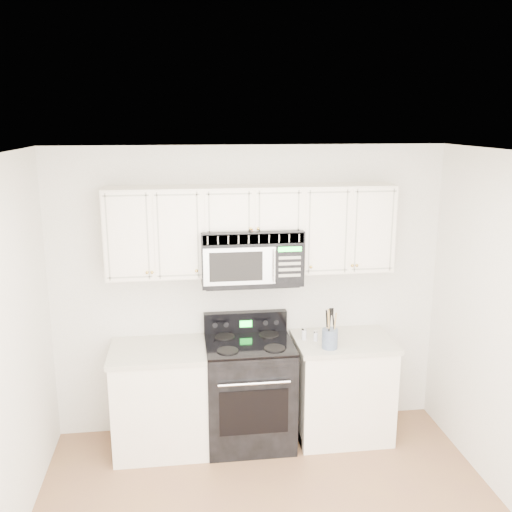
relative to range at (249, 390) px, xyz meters
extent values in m
cube|color=silver|center=(0.04, -1.43, 2.12)|extent=(3.50, 3.50, 0.01)
cube|color=white|center=(0.04, 0.32, 0.82)|extent=(3.50, 0.01, 2.60)
cube|color=white|center=(-0.76, 0.00, -0.04)|extent=(0.82, 0.63, 0.88)
cube|color=beige|center=(-0.76, 0.00, 0.42)|extent=(0.86, 0.65, 0.04)
cube|color=black|center=(-0.76, 0.04, -0.43)|extent=(0.82, 0.55, 0.10)
cube|color=white|center=(0.84, 0.00, -0.04)|extent=(0.82, 0.63, 0.88)
cube|color=beige|center=(0.84, 0.00, 0.42)|extent=(0.86, 0.65, 0.04)
cube|color=black|center=(0.84, 0.04, -0.43)|extent=(0.82, 0.55, 0.10)
cube|color=black|center=(0.00, -0.01, -0.02)|extent=(0.75, 0.64, 0.92)
cube|color=black|center=(0.00, -0.33, -0.03)|extent=(0.57, 0.01, 0.40)
cylinder|color=silver|center=(0.00, -0.36, 0.24)|extent=(0.59, 0.02, 0.02)
cube|color=black|center=(0.00, -0.01, 0.44)|extent=(0.75, 0.64, 0.02)
cube|color=black|center=(0.00, 0.28, 0.54)|extent=(0.75, 0.08, 0.20)
cube|color=#14FF31|center=(0.00, 0.23, 0.54)|extent=(0.11, 0.00, 0.06)
cube|color=white|center=(-0.78, 0.15, 1.41)|extent=(0.80, 0.33, 0.75)
cube|color=white|center=(0.86, 0.15, 1.41)|extent=(0.80, 0.33, 0.75)
cube|color=white|center=(0.04, 0.15, 1.59)|extent=(0.84, 0.33, 0.39)
sphere|color=gold|center=(-0.80, -0.04, 1.12)|extent=(0.03, 0.03, 0.03)
sphere|color=gold|center=(-0.44, -0.04, 1.12)|extent=(0.03, 0.03, 0.03)
sphere|color=gold|center=(0.52, -0.04, 1.12)|extent=(0.03, 0.03, 0.03)
sphere|color=gold|center=(0.88, -0.04, 1.12)|extent=(0.03, 0.03, 0.03)
sphere|color=gold|center=(0.01, -0.04, 1.46)|extent=(0.03, 0.03, 0.03)
sphere|color=gold|center=(0.07, -0.04, 1.46)|extent=(0.03, 0.03, 0.03)
cylinder|color=red|center=(0.03, -0.04, 1.40)|extent=(0.00, 0.00, 0.12)
sphere|color=gold|center=(0.03, -0.04, 1.33)|extent=(0.04, 0.04, 0.04)
cube|color=black|center=(0.03, 0.11, 1.20)|extent=(0.85, 0.42, 0.47)
cube|color=#A09C8E|center=(0.03, -0.10, 1.38)|extent=(0.83, 0.01, 0.08)
cube|color=#B2B2B2|center=(-0.09, -0.11, 1.16)|extent=(0.59, 0.01, 0.31)
cube|color=black|center=(-0.12, -0.12, 1.16)|extent=(0.44, 0.01, 0.24)
cube|color=black|center=(0.33, -0.11, 1.16)|extent=(0.23, 0.01, 0.31)
cube|color=#14FF31|center=(0.33, -0.12, 1.29)|extent=(0.19, 0.00, 0.04)
cylinder|color=silver|center=(0.19, -0.15, 1.16)|extent=(0.02, 0.02, 0.27)
cylinder|color=slate|center=(0.67, -0.17, 0.52)|extent=(0.13, 0.13, 0.17)
cylinder|color=tan|center=(0.71, -0.17, 0.60)|extent=(0.01, 0.01, 0.29)
cylinder|color=black|center=(0.65, -0.14, 0.61)|extent=(0.01, 0.01, 0.31)
cylinder|color=tan|center=(0.65, -0.21, 0.62)|extent=(0.01, 0.01, 0.33)
cylinder|color=black|center=(0.71, -0.17, 0.60)|extent=(0.01, 0.01, 0.29)
cylinder|color=tan|center=(0.65, -0.14, 0.61)|extent=(0.01, 0.01, 0.31)
cylinder|color=black|center=(0.65, -0.21, 0.62)|extent=(0.01, 0.01, 0.33)
cylinder|color=silver|center=(0.49, 0.04, 0.48)|extent=(0.04, 0.04, 0.09)
cylinder|color=silver|center=(0.49, 0.04, 0.54)|extent=(0.05, 0.05, 0.02)
cylinder|color=silver|center=(0.59, 0.00, 0.47)|extent=(0.04, 0.04, 0.08)
cylinder|color=silver|center=(0.59, 0.00, 0.52)|extent=(0.04, 0.04, 0.01)
camera|label=1|loc=(-0.55, -4.57, 2.33)|focal=40.00mm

